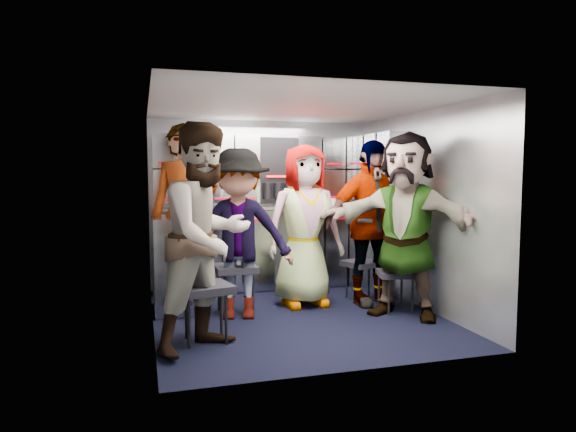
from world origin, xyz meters
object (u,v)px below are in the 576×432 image
object	(u,v)px
jump_seat_mid_right	(362,265)
attendant_arc_a	(207,237)
attendant_standing	(185,217)
attendant_arc_b	(238,234)
attendant_arc_c	(304,225)
attendant_arc_d	(370,223)
jump_seat_mid_left	(235,271)
jump_seat_center	(299,268)
attendant_arc_e	(405,225)
jump_seat_near_left	(205,291)
jump_seat_near_right	(396,275)

from	to	relation	value
jump_seat_mid_right	attendant_arc_a	xyz separation A→B (m)	(-1.89, -1.15, 0.53)
attendant_standing	attendant_arc_b	world-z (taller)	attendant_standing
attendant_arc_c	attendant_arc_d	distance (m)	0.72
attendant_arc_a	attendant_arc_b	size ratio (longest dim) A/B	1.10
jump_seat_mid_left	attendant_arc_b	distance (m)	0.44
jump_seat_mid_right	attendant_arc_a	world-z (taller)	attendant_arc_a
jump_seat_center	attendant_arc_e	size ratio (longest dim) A/B	0.25
jump_seat_near_left	jump_seat_mid_left	world-z (taller)	same
jump_seat_near_right	attendant_arc_b	world-z (taller)	attendant_arc_b
jump_seat_center	jump_seat_near_right	bearing A→B (deg)	-40.15
attendant_arc_b	attendant_arc_d	world-z (taller)	attendant_arc_d
jump_seat_mid_right	attendant_arc_d	world-z (taller)	attendant_arc_d
jump_seat_near_right	jump_seat_near_left	bearing A→B (deg)	-168.24
attendant_arc_a	jump_seat_near_right	bearing A→B (deg)	-18.36
jump_seat_near_left	attendant_arc_e	xyz separation A→B (m)	(2.02, 0.24, 0.49)
attendant_arc_b	attendant_arc_a	bearing A→B (deg)	-103.22
jump_seat_mid_left	jump_seat_mid_right	distance (m)	1.49
jump_seat_mid_right	attendant_arc_d	size ratio (longest dim) A/B	0.26
jump_seat_mid_right	attendant_standing	xyz separation A→B (m)	(-1.97, 0.13, 0.59)
attendant_arc_a	attendant_arc_d	bearing A→B (deg)	-7.73
jump_seat_near_left	jump_seat_near_right	distance (m)	2.07
jump_seat_center	jump_seat_mid_right	world-z (taller)	jump_seat_mid_right
jump_seat_mid_left	attendant_standing	size ratio (longest dim) A/B	0.25
jump_seat_mid_right	attendant_arc_c	world-z (taller)	attendant_arc_c
attendant_arc_a	attendant_arc_d	size ratio (longest dim) A/B	1.03
jump_seat_center	attendant_standing	size ratio (longest dim) A/B	0.24
jump_seat_mid_right	attendant_arc_e	xyz separation A→B (m)	(0.13, -0.73, 0.53)
jump_seat_mid_left	attendant_standing	world-z (taller)	attendant_standing
attendant_arc_b	attendant_arc_d	distance (m)	1.49
jump_seat_near_left	attendant_arc_a	distance (m)	0.52
jump_seat_near_right	attendant_arc_d	world-z (taller)	attendant_arc_d
attendant_standing	attendant_arc_e	distance (m)	2.27
jump_seat_mid_left	jump_seat_mid_right	world-z (taller)	jump_seat_mid_left
jump_seat_center	attendant_arc_b	bearing A→B (deg)	-148.82
attendant_standing	jump_seat_near_right	bearing A→B (deg)	1.22
attendant_arc_c	attendant_arc_d	xyz separation A→B (m)	(0.70, -0.15, 0.03)
jump_seat_center	jump_seat_near_left	bearing A→B (deg)	-136.61
jump_seat_near_right	attendant_arc_e	world-z (taller)	attendant_arc_e
jump_seat_center	attendant_arc_b	world-z (taller)	attendant_arc_b
jump_seat_near_right	attendant_arc_b	size ratio (longest dim) A/B	0.26
attendant_arc_d	jump_seat_near_left	bearing A→B (deg)	-162.60
attendant_arc_a	attendant_arc_b	world-z (taller)	attendant_arc_a
jump_seat_near_left	attendant_arc_c	world-z (taller)	attendant_arc_c
jump_seat_center	jump_seat_near_right	world-z (taller)	jump_seat_near_right
attendant_arc_a	attendant_arc_b	xyz separation A→B (m)	(0.41, 0.83, -0.08)
jump_seat_near_left	jump_seat_mid_right	distance (m)	2.13
jump_seat_mid_left	jump_seat_near_right	bearing A→B (deg)	-14.24
attendant_arc_b	jump_seat_mid_right	bearing A→B (deg)	25.06
attendant_standing	attendant_arc_d	xyz separation A→B (m)	(1.97, -0.31, -0.08)
attendant_arc_d	jump_seat_center	bearing A→B (deg)	149.28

